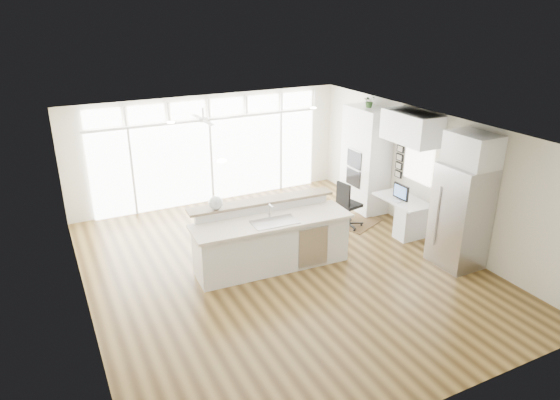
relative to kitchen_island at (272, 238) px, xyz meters
name	(u,v)px	position (x,y,z in m)	size (l,w,h in m)	color
floor	(282,268)	(0.14, -0.12, -0.62)	(7.00, 8.00, 0.02)	#463015
ceiling	(282,130)	(0.14, -0.12, 2.09)	(7.00, 8.00, 0.02)	white
wall_back	(209,149)	(0.14, 3.88, 0.74)	(7.00, 0.04, 2.70)	beige
wall_front	(437,318)	(0.14, -4.12, 0.74)	(7.00, 0.04, 2.70)	beige
wall_left	(79,241)	(-3.36, -0.12, 0.74)	(0.04, 8.00, 2.70)	beige
wall_right	(429,175)	(3.64, -0.12, 0.74)	(0.04, 8.00, 2.70)	beige
glass_wall	(211,161)	(0.14, 3.82, 0.44)	(5.80, 0.06, 2.08)	white
transom_row	(208,108)	(0.14, 3.82, 1.77)	(5.90, 0.06, 0.40)	white
desk_window	(419,162)	(3.60, 0.18, 0.94)	(0.04, 0.85, 0.85)	white
ceiling_fan	(203,115)	(-0.36, 2.68, 1.87)	(1.16, 1.16, 0.32)	silver
recessed_lights	(277,129)	(0.14, 0.08, 2.07)	(3.40, 3.00, 0.02)	white
oven_cabinet	(366,159)	(3.31, 1.68, 0.64)	(0.64, 1.20, 2.50)	silver
desk_nook	(402,215)	(3.27, 0.18, -0.23)	(0.72, 1.30, 0.76)	silver
upper_cabinets	(412,127)	(3.31, 0.18, 1.74)	(0.64, 1.30, 0.64)	silver
refrigerator	(461,216)	(3.25, -1.47, 0.39)	(0.76, 0.90, 2.00)	#AFAEB3
fridge_cabinet	(473,149)	(3.31, -1.47, 1.69)	(0.64, 0.90, 0.60)	silver
framed_photos	(399,162)	(3.60, 0.80, 0.79)	(0.06, 0.22, 0.80)	black
kitchen_island	(272,238)	(0.00, 0.00, 0.00)	(3.05, 1.15, 1.21)	silver
rug	(358,223)	(2.66, 0.94, -0.60)	(1.01, 0.73, 0.01)	#342110
office_chair	(349,204)	(2.37, 0.91, -0.07)	(0.56, 0.51, 1.07)	black
fishbowl	(216,203)	(-0.93, 0.44, 0.73)	(0.26, 0.26, 0.26)	silver
monitor	(401,192)	(3.19, 0.18, 0.34)	(0.07, 0.45, 0.37)	black
keyboard	(394,201)	(3.02, 0.18, 0.16)	(0.11, 0.29, 0.01)	silver
potted_plant	(369,102)	(3.31, 1.68, 2.01)	(0.27, 0.30, 0.23)	#355B27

